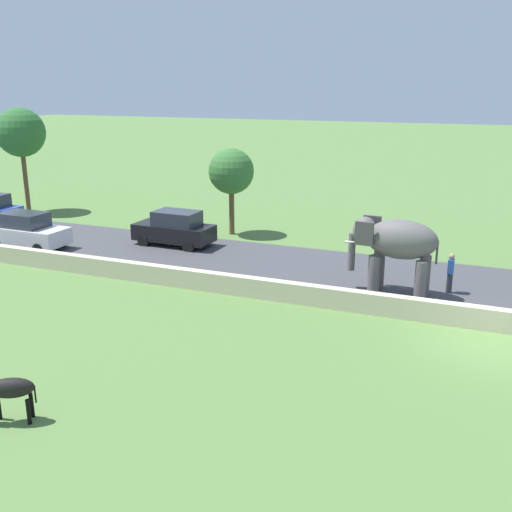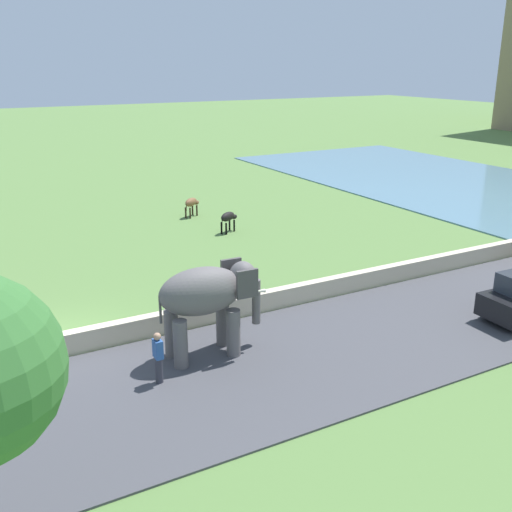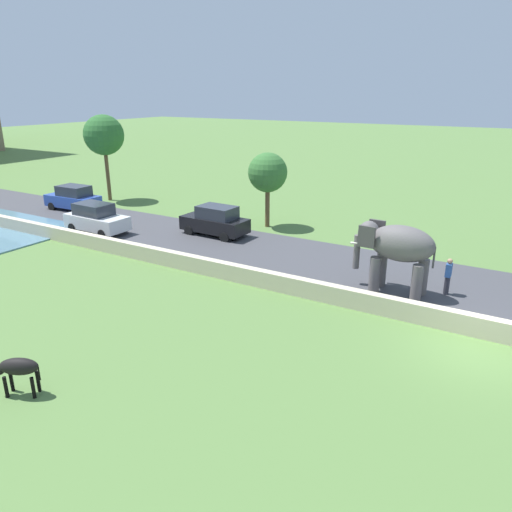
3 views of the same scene
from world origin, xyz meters
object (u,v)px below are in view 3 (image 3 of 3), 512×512
car_white (96,218)px  cow_black (17,368)px  car_blue (73,198)px  elephant (396,247)px  car_black (215,221)px  person_beside_elephant (448,276)px

car_white → cow_black: (-12.52, -10.88, -0.06)m
car_blue → elephant: bearing=-97.6°
elephant → car_blue: 23.93m
car_black → cow_black: 16.27m
car_black → car_white: (-3.15, 6.48, 0.00)m
elephant → person_beside_elephant: bearing=-65.8°
person_beside_elephant → car_white: size_ratio=0.40×
elephant → car_blue: size_ratio=0.86×
car_black → cow_black: size_ratio=2.95×
car_blue → car_white: (-3.15, -5.87, 0.00)m
elephant → car_white: 17.86m
car_blue → car_black: same height
person_beside_elephant → car_black: size_ratio=0.40×
elephant → cow_black: (-12.53, 6.94, -1.20)m
car_blue → cow_black: 22.94m
elephant → cow_black: elephant is taller
elephant → car_black: size_ratio=0.86×
person_beside_elephant → car_blue: size_ratio=0.40×
elephant → car_black: elephant is taller
car_blue → car_black: 12.35m
car_white → cow_black: size_ratio=2.93×
elephant → car_white: (-0.01, 17.82, -1.14)m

